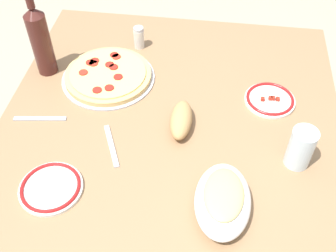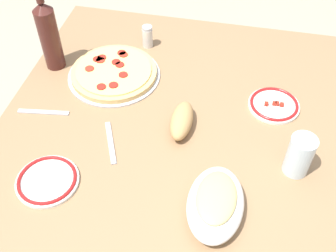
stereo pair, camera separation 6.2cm
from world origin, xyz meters
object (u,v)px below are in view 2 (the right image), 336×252
at_px(pepperoni_pizza, 114,73).
at_px(water_glass, 300,155).
at_px(dining_table, 168,154).
at_px(spice_shaker, 147,36).
at_px(side_plate_far, 274,105).
at_px(bread_loaf, 182,121).
at_px(side_plate_near, 47,180).
at_px(baked_pasta_dish, 216,202).
at_px(wine_bottle, 49,34).

bearing_deg(pepperoni_pizza, water_glass, -114.56).
xyz_separation_m(dining_table, water_glass, (-0.06, -0.39, 0.17)).
bearing_deg(spice_shaker, side_plate_far, -115.98).
distance_m(bread_loaf, spice_shaker, 0.45).
xyz_separation_m(water_glass, side_plate_near, (-0.19, 0.68, -0.06)).
bearing_deg(baked_pasta_dish, side_plate_far, -17.84).
bearing_deg(side_plate_far, pepperoni_pizza, 85.96).
height_order(dining_table, baked_pasta_dish, baked_pasta_dish).
bearing_deg(dining_table, wine_bottle, 63.00).
bearing_deg(water_glass, pepperoni_pizza, 65.44).
bearing_deg(baked_pasta_dish, spice_shaker, 27.48).
relative_size(baked_pasta_dish, water_glass, 1.84).
bearing_deg(wine_bottle, spice_shaker, -58.55).
xyz_separation_m(baked_pasta_dish, bread_loaf, (0.28, 0.14, -0.01)).
xyz_separation_m(wine_bottle, spice_shaker, (0.18, -0.30, -0.09)).
height_order(pepperoni_pizza, wine_bottle, wine_bottle).
bearing_deg(baked_pasta_dish, pepperoni_pizza, 41.87).
height_order(dining_table, wine_bottle, wine_bottle).
bearing_deg(side_plate_near, bread_loaf, -49.12).
relative_size(wine_bottle, spice_shaker, 3.77).
height_order(pepperoni_pizza, side_plate_far, pepperoni_pizza).
bearing_deg(wine_bottle, pepperoni_pizza, -93.66).
distance_m(pepperoni_pizza, bread_loaf, 0.34).
xyz_separation_m(side_plate_far, bread_loaf, (-0.16, 0.28, 0.02)).
bearing_deg(pepperoni_pizza, baked_pasta_dish, -138.13).
xyz_separation_m(pepperoni_pizza, spice_shaker, (0.20, -0.08, 0.03)).
bearing_deg(side_plate_far, side_plate_near, 125.75).
distance_m(baked_pasta_dish, side_plate_far, 0.46).
distance_m(baked_pasta_dish, side_plate_near, 0.48).
bearing_deg(pepperoni_pizza, dining_table, -132.64).
height_order(bread_loaf, spice_shaker, spice_shaker).
bearing_deg(spice_shaker, water_glass, -131.15).
xyz_separation_m(dining_table, side_plate_far, (0.19, -0.32, 0.12)).
distance_m(side_plate_near, spice_shaker, 0.69).
xyz_separation_m(baked_pasta_dish, wine_bottle, (0.49, 0.65, 0.09)).
distance_m(wine_bottle, water_glass, 0.92).
relative_size(dining_table, spice_shaker, 14.75).
distance_m(pepperoni_pizza, side_plate_far, 0.57).
xyz_separation_m(pepperoni_pizza, bread_loaf, (-0.20, -0.28, 0.02)).
xyz_separation_m(dining_table, baked_pasta_dish, (-0.25, -0.18, 0.15)).
bearing_deg(bread_loaf, side_plate_far, -61.23).
distance_m(baked_pasta_dish, water_glass, 0.28).
distance_m(dining_table, water_glass, 0.43).
xyz_separation_m(baked_pasta_dish, side_plate_near, (-0.01, 0.47, -0.03)).
bearing_deg(dining_table, side_plate_far, -59.82).
bearing_deg(water_glass, side_plate_near, 105.68).
relative_size(dining_table, baked_pasta_dish, 5.35).
bearing_deg(dining_table, baked_pasta_dish, -144.10).
xyz_separation_m(dining_table, pepperoni_pizza, (0.23, 0.25, 0.12)).
xyz_separation_m(side_plate_near, bread_loaf, (0.29, -0.33, 0.02)).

